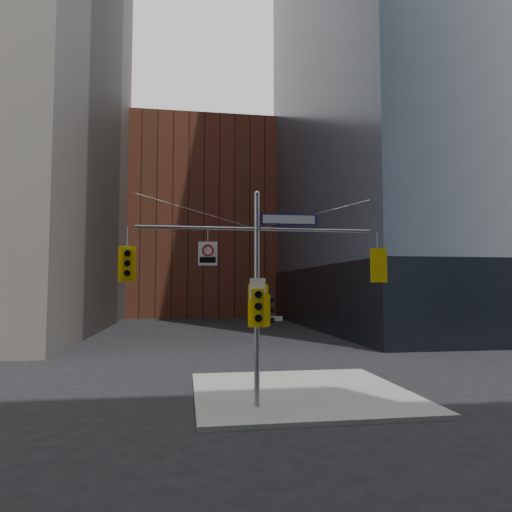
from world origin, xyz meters
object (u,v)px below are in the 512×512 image
object	(u,v)px
traffic_light_pole_side	(266,310)
street_sign_blade	(289,219)
traffic_light_west_arm	(127,264)
traffic_light_east_arm	(378,265)
regulatory_sign_arm	(208,253)
traffic_light_pole_front	(258,306)
signal_assembly	(257,276)

from	to	relation	value
traffic_light_pole_side	street_sign_blade	xyz separation A→B (m)	(0.78, -0.01, 3.07)
traffic_light_pole_side	street_sign_blade	size ratio (longest dim) A/B	0.54
traffic_light_west_arm	traffic_light_east_arm	distance (m)	8.50
traffic_light_east_arm	traffic_light_pole_side	xyz separation A→B (m)	(-3.95, 0.01, -1.52)
regulatory_sign_arm	traffic_light_pole_side	bearing A→B (deg)	8.03
traffic_light_east_arm	street_sign_blade	bearing A→B (deg)	11.01
traffic_light_pole_front	street_sign_blade	size ratio (longest dim) A/B	0.73
traffic_light_east_arm	regulatory_sign_arm	size ratio (longest dim) A/B	1.51
signal_assembly	traffic_light_east_arm	distance (m)	4.29
traffic_light_west_arm	street_sign_blade	distance (m)	5.55
signal_assembly	street_sign_blade	size ratio (longest dim) A/B	4.14
traffic_light_east_arm	street_sign_blade	size ratio (longest dim) A/B	0.62
traffic_light_pole_side	regulatory_sign_arm	world-z (taller)	regulatory_sign_arm
signal_assembly	traffic_light_west_arm	distance (m)	4.24
signal_assembly	traffic_light_east_arm	xyz separation A→B (m)	(4.27, 0.00, 0.38)
signal_assembly	regulatory_sign_arm	distance (m)	1.81
traffic_light_west_arm	street_sign_blade	world-z (taller)	street_sign_blade
traffic_light_west_arm	traffic_light_pole_side	bearing A→B (deg)	-8.53
traffic_light_east_arm	regulatory_sign_arm	distance (m)	5.93
traffic_light_east_arm	traffic_light_pole_front	size ratio (longest dim) A/B	0.84
traffic_light_east_arm	traffic_light_pole_side	size ratio (longest dim) A/B	1.14
traffic_light_west_arm	traffic_light_pole_front	world-z (taller)	traffic_light_west_arm
signal_assembly	traffic_light_pole_side	world-z (taller)	signal_assembly
street_sign_blade	traffic_light_west_arm	bearing A→B (deg)	-178.66
signal_assembly	traffic_light_east_arm	world-z (taller)	signal_assembly
signal_assembly	traffic_light_pole_side	bearing A→B (deg)	2.33
traffic_light_east_arm	traffic_light_pole_front	xyz separation A→B (m)	(-4.27, -0.27, -1.37)
signal_assembly	traffic_light_west_arm	bearing A→B (deg)	179.83
signal_assembly	regulatory_sign_arm	bearing A→B (deg)	-179.30
regulatory_sign_arm	traffic_light_west_arm	bearing A→B (deg)	-173.67
traffic_light_pole_side	street_sign_blade	distance (m)	3.17
traffic_light_east_arm	traffic_light_pole_side	world-z (taller)	traffic_light_east_arm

